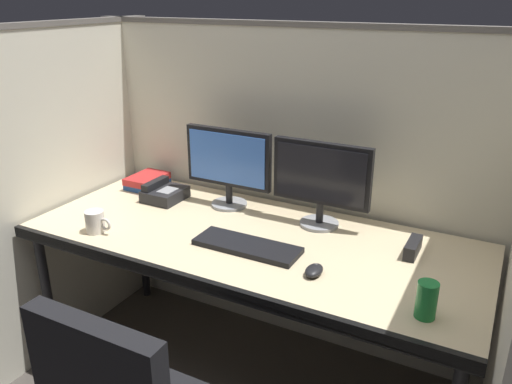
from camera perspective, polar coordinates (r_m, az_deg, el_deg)
The scene contains 12 objects.
cubicle_partition_rear at distance 2.50m, azimuth 4.22°, elevation 0.13°, with size 2.21×0.06×1.57m.
cubicle_partition_left at distance 2.65m, azimuth -21.05°, elevation -0.04°, with size 0.06×1.41×1.57m.
desk at distance 2.16m, azimuth -0.77°, elevation -6.21°, with size 1.90×0.80×0.74m.
monitor_left at distance 2.38m, azimuth -3.10°, elevation 3.29°, with size 0.43×0.17×0.37m.
monitor_right at distance 2.18m, azimuth 7.26°, elevation 1.48°, with size 0.43×0.17×0.37m.
keyboard_main at distance 2.04m, azimuth -0.99°, elevation -6.02°, with size 0.43×0.15×0.02m, color black.
computer_mouse at distance 1.87m, azimuth 6.47°, elevation -8.66°, with size 0.06×0.10×0.04m.
soda_can at distance 1.70m, azimuth 18.43°, elevation -11.32°, with size 0.07×0.07×0.12m, color #197233.
coffee_mug at distance 2.27m, azimuth -17.40°, elevation -3.18°, with size 0.13×0.08×0.09m.
book_stack at distance 2.73m, azimuth -11.99°, elevation 1.21°, with size 0.16×0.22×0.07m.
red_stapler at distance 2.09m, azimuth 17.04°, elevation -5.93°, with size 0.04×0.15×0.06m, color black.
desk_phone at distance 2.55m, azimuth -10.19°, elevation -0.12°, with size 0.17×0.19×0.09m.
Camera 1 is at (0.92, -1.40, 1.69)m, focal length 35.98 mm.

